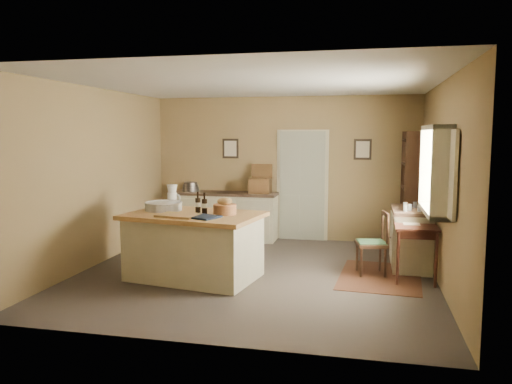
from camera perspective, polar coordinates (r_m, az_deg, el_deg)
ground at (r=7.29m, az=-0.02°, el=-9.26°), size 5.00×5.00×0.00m
wall_back at (r=9.49m, az=3.25°, el=2.71°), size 5.00×0.10×2.70m
wall_front at (r=4.65m, az=-6.70°, el=-1.41°), size 5.00×0.10×2.70m
wall_left at (r=7.97m, az=-17.87°, el=1.65°), size 0.10×5.00×2.70m
wall_right at (r=6.95m, az=20.55°, el=0.87°), size 0.10×5.00×2.70m
ceiling at (r=7.05m, az=-0.02°, el=12.36°), size 5.00×5.00×0.00m
door at (r=9.44m, az=5.31°, el=0.88°), size 0.97×0.06×2.11m
framed_prints at (r=9.42m, az=4.45°, el=4.93°), size 2.82×0.02×0.38m
window at (r=6.72m, az=20.20°, el=2.41°), size 0.25×1.99×1.12m
work_island at (r=7.01m, az=-7.14°, el=-5.90°), size 1.97×1.45×1.20m
sideboard at (r=9.53m, az=-3.51°, el=-2.53°), size 2.00×0.57×1.18m
rug at (r=7.33m, az=14.00°, el=-9.35°), size 1.22×1.68×0.01m
writing_desk at (r=7.27m, az=17.69°, el=-4.20°), size 0.56×0.92×0.82m
desk_chair at (r=7.32m, az=13.03°, el=-5.81°), size 0.48×0.48×0.89m
right_cabinet at (r=7.83m, az=17.28°, el=-5.01°), size 0.57×1.02×0.99m
shelving_unit at (r=8.94m, az=17.76°, el=0.04°), size 0.35×0.92×2.05m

